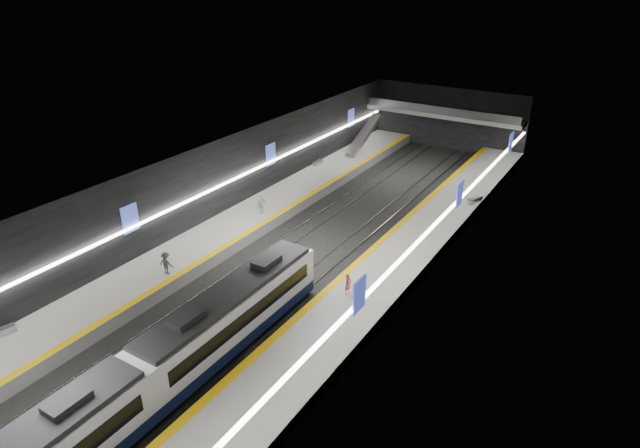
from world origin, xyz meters
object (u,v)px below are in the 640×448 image
Objects in this scene: train at (138,385)px; bench_right_far at (475,200)px; passenger_left_b at (166,263)px; escalator at (364,135)px; passenger_right_a at (348,284)px; passenger_left_a at (261,204)px; bench_left_far at (318,162)px.

train is 36.32m from bench_right_far.
train is 16.79× the size of passenger_left_b.
escalator is (-10.00, 44.48, 0.70)m from train.
passenger_right_a is 13.74m from passenger_left_b.
escalator reaches higher than passenger_right_a.
passenger_right_a is (4.25, 14.92, -0.41)m from train.
passenger_left_a is at bearing -96.66° from passenger_left_b.
passenger_left_b is at bearing -105.76° from bench_right_far.
bench_right_far is 1.08× the size of passenger_left_b.
train is 45.60m from escalator.
escalator reaches higher than passenger_left_b.
passenger_right_a reaches higher than bench_left_far.
passenger_left_b is at bearing 6.68° from passenger_left_a.
bench_right_far is (6.92, 35.64, -0.96)m from train.
passenger_right_a is (14.25, -29.57, -1.11)m from escalator.
escalator is 34.40m from passenger_left_b.
passenger_left_b is at bearing 121.44° from passenger_right_a.
bench_right_far is at bearing -27.58° from escalator.
passenger_left_b is (-15.54, -25.52, 0.66)m from bench_right_far.
bench_left_far is at bearing -92.16° from passenger_left_b.
bench_right_far is 1.02× the size of passenger_left_a.
passenger_left_a is at bearing 71.56° from passenger_right_a.
passenger_left_a reaches higher than passenger_left_b.
bench_right_far is 1.23× the size of passenger_right_a.
escalator is 5.09× the size of passenger_right_a.
train reaches higher than passenger_left_a.
bench_left_far is 27.33m from passenger_right_a.
bench_left_far is 26.98m from passenger_left_b.
passenger_right_a is at bearing -81.75° from bench_right_far.
escalator is 4.74× the size of bench_left_far.
passenger_left_b is (1.38, -34.36, -1.01)m from escalator.
passenger_left_a is at bearing -87.93° from escalator.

